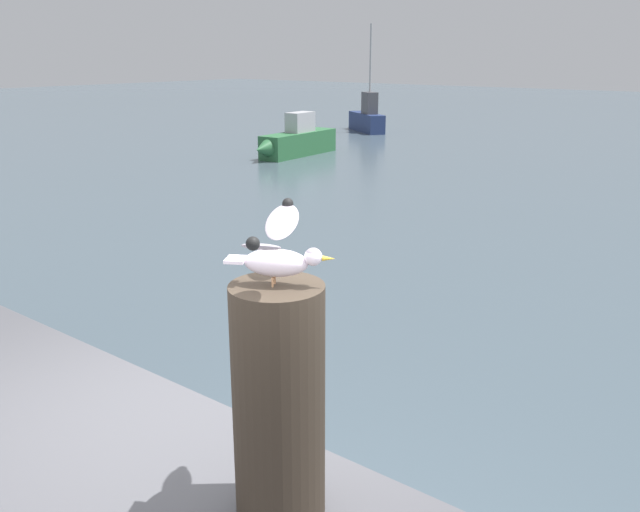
# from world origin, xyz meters

# --- Properties ---
(mooring_post) EXTENTS (0.35, 0.35, 0.94)m
(mooring_post) POSITION_xyz_m (0.74, -0.44, 1.90)
(mooring_post) COLOR #382D23
(mooring_post) RESTS_ON harbor_quay
(seagull) EXTENTS (0.40, 0.57, 0.26)m
(seagull) POSITION_xyz_m (0.74, -0.44, 2.50)
(seagull) COLOR tan
(seagull) RESTS_ON mooring_post
(boat_navy) EXTENTS (2.86, 2.24, 4.26)m
(boat_navy) POSITION_xyz_m (-13.87, 21.40, 0.54)
(boat_navy) COLOR navy
(boat_navy) RESTS_ON ground_plane
(boat_green) EXTENTS (0.97, 3.73, 1.35)m
(boat_green) POSITION_xyz_m (-11.63, 14.18, 0.46)
(boat_green) COLOR #2D6B3D
(boat_green) RESTS_ON ground_plane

